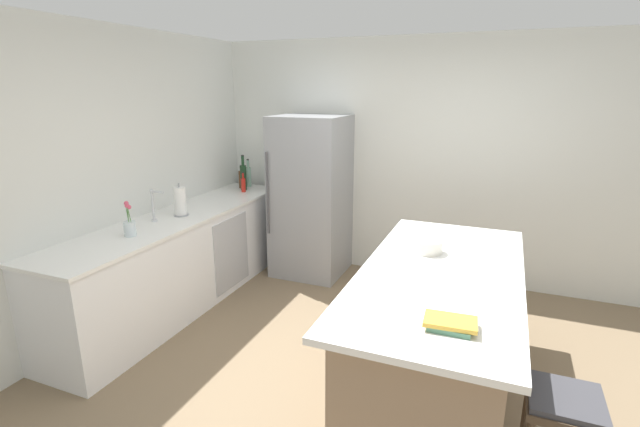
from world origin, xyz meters
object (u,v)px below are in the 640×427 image
sink_faucet (154,205)px  paper_towel_roll (180,202)px  mixing_bowl (428,246)px  gin_bottle (248,176)px  refrigerator (311,197)px  hot_sauce_bottle (243,184)px  kitchen_island (436,333)px  syrup_bottle (242,179)px  flower_vase (130,226)px  wine_bottle (243,176)px  cookbook_stack (450,324)px  bar_stool (563,416)px

sink_faucet → paper_towel_roll: size_ratio=0.96×
sink_faucet → mixing_bowl: (2.42, 0.10, -0.10)m
gin_bottle → refrigerator: bearing=-10.5°
refrigerator → hot_sauce_bottle: refrigerator is taller
kitchen_island → syrup_bottle: size_ratio=8.09×
flower_vase → hot_sauce_bottle: bearing=89.9°
sink_faucet → flower_vase: (0.10, -0.40, -0.07)m
wine_bottle → cookbook_stack: (2.65, -2.40, -0.12)m
sink_faucet → flower_vase: bearing=-76.4°
bar_stool → hot_sauce_bottle: (-3.17, 2.24, 0.47)m
bar_stool → mixing_bowl: mixing_bowl is taller
kitchen_island → refrigerator: 2.41m
paper_towel_roll → mixing_bowl: bearing=-3.9°
syrup_bottle → hot_sauce_bottle: bearing=-53.7°
bar_stool → wine_bottle: 4.01m
cookbook_stack → mixing_bowl: size_ratio=1.26×
refrigerator → wine_bottle: refrigerator is taller
syrup_bottle → cookbook_stack: size_ratio=1.01×
kitchen_island → wine_bottle: (-2.51, 1.66, 0.60)m
sink_faucet → gin_bottle: gin_bottle is taller
gin_bottle → sink_faucet: bearing=-89.9°
wine_bottle → paper_towel_roll: bearing=-88.4°
bar_stool → paper_towel_roll: size_ratio=2.05×
paper_towel_roll → flower_vase: bearing=-88.6°
hot_sauce_bottle → cookbook_stack: size_ratio=0.87×
paper_towel_roll → mixing_bowl: (2.33, -0.16, -0.07)m
sink_faucet → mixing_bowl: sink_faucet is taller
gin_bottle → wine_bottle: 0.21m
flower_vase → mixing_bowl: size_ratio=1.36×
sink_faucet → hot_sauce_bottle: sink_faucet is taller
flower_vase → kitchen_island: bearing=4.2°
kitchen_island → sink_faucet: bearing=175.0°
sink_faucet → gin_bottle: bearing=90.1°
refrigerator → cookbook_stack: refrigerator is taller
refrigerator → sink_faucet: bearing=-121.4°
refrigerator → gin_bottle: refrigerator is taller
refrigerator → mixing_bowl: refrigerator is taller
paper_towel_roll → hot_sauce_bottle: (0.02, 1.09, -0.04)m
kitchen_island → hot_sauce_bottle: bearing=147.4°
sink_faucet → flower_vase: size_ratio=1.03×
kitchen_island → syrup_bottle: bearing=146.0°
wine_bottle → mixing_bowl: wine_bottle is taller
kitchen_island → wine_bottle: size_ratio=5.29×
bar_stool → hot_sauce_bottle: size_ratio=2.74×
kitchen_island → hot_sauce_bottle: 2.97m
flower_vase → hot_sauce_bottle: (0.00, 1.75, 0.01)m
bar_stool → hot_sauce_bottle: hot_sauce_bottle is taller
wine_bottle → mixing_bowl: bearing=-29.6°
gin_bottle → hot_sauce_bottle: 0.31m
wine_bottle → hot_sauce_bottle: (0.05, -0.09, -0.07)m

